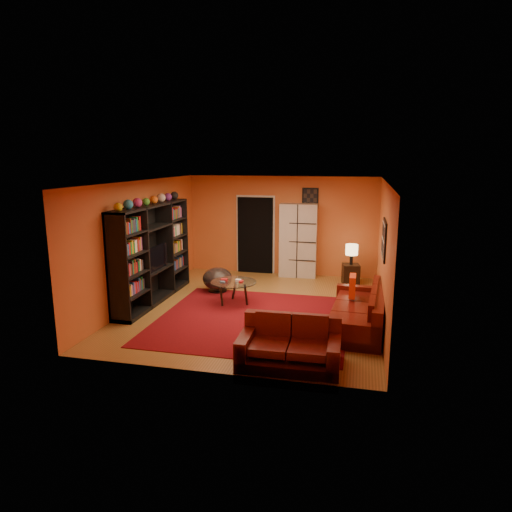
% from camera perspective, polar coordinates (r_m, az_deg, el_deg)
% --- Properties ---
extents(floor, '(6.00, 6.00, 0.00)m').
position_cam_1_polar(floor, '(9.56, -0.03, -6.50)').
color(floor, brown).
rests_on(floor, ground).
extents(ceiling, '(6.00, 6.00, 0.00)m').
position_cam_1_polar(ceiling, '(9.07, -0.03, 9.27)').
color(ceiling, white).
rests_on(ceiling, wall_back).
extents(wall_back, '(6.00, 0.00, 6.00)m').
position_cam_1_polar(wall_back, '(12.12, 3.18, 3.80)').
color(wall_back, '#C65E2B').
rests_on(wall_back, floor).
extents(wall_front, '(6.00, 0.00, 6.00)m').
position_cam_1_polar(wall_front, '(6.41, -6.12, -3.80)').
color(wall_front, '#C65E2B').
rests_on(wall_front, floor).
extents(wall_left, '(0.00, 6.00, 6.00)m').
position_cam_1_polar(wall_left, '(10.08, -14.02, 1.75)').
color(wall_left, '#C65E2B').
rests_on(wall_left, floor).
extents(wall_right, '(0.00, 6.00, 6.00)m').
position_cam_1_polar(wall_right, '(9.00, 15.66, 0.45)').
color(wall_right, '#C65E2B').
rests_on(wall_right, floor).
extents(rug, '(3.60, 3.60, 0.01)m').
position_cam_1_polar(rug, '(8.89, -0.43, -7.91)').
color(rug, '#550910').
rests_on(rug, floor).
extents(doorway, '(0.95, 0.10, 2.04)m').
position_cam_1_polar(doorway, '(12.27, -0.09, 2.60)').
color(doorway, black).
rests_on(doorway, floor).
extents(wall_art_right, '(0.03, 1.00, 0.70)m').
position_cam_1_polar(wall_art_right, '(8.65, 15.72, 2.01)').
color(wall_art_right, black).
rests_on(wall_art_right, wall_right).
extents(wall_art_back, '(0.42, 0.03, 0.52)m').
position_cam_1_polar(wall_art_back, '(11.91, 6.79, 7.22)').
color(wall_art_back, black).
rests_on(wall_art_back, wall_back).
extents(entertainment_unit, '(0.45, 3.00, 2.10)m').
position_cam_1_polar(entertainment_unit, '(10.03, -12.80, 0.30)').
color(entertainment_unit, black).
rests_on(entertainment_unit, floor).
extents(tv, '(0.90, 0.12, 0.52)m').
position_cam_1_polar(tv, '(9.94, -12.75, -0.21)').
color(tv, black).
rests_on(tv, entertainment_unit).
extents(sofa, '(1.15, 2.49, 0.85)m').
position_cam_1_polar(sofa, '(8.68, 13.06, -6.81)').
color(sofa, '#4A0D09').
rests_on(sofa, rug).
extents(loveseat, '(1.52, 0.94, 0.85)m').
position_cam_1_polar(loveseat, '(7.04, 4.28, -11.05)').
color(loveseat, '#4A0D09').
rests_on(loveseat, rug).
extents(throw_pillow, '(0.12, 0.42, 0.42)m').
position_cam_1_polar(throw_pillow, '(9.04, 11.96, -3.68)').
color(throw_pillow, '#F3411B').
rests_on(throw_pillow, sofa).
extents(coffee_table, '(0.97, 0.97, 0.48)m').
position_cam_1_polar(coffee_table, '(9.70, -2.79, -3.50)').
color(coffee_table, silver).
rests_on(coffee_table, floor).
extents(storage_cabinet, '(0.98, 0.47, 1.91)m').
position_cam_1_polar(storage_cabinet, '(11.91, 5.30, 1.94)').
color(storage_cabinet, beige).
rests_on(storage_cabinet, floor).
extents(bowl_chair, '(0.69, 0.69, 0.56)m').
position_cam_1_polar(bowl_chair, '(10.66, -4.84, -2.87)').
color(bowl_chair, black).
rests_on(bowl_chair, floor).
extents(side_table, '(0.47, 0.47, 0.50)m').
position_cam_1_polar(side_table, '(11.49, 11.75, -2.25)').
color(side_table, black).
rests_on(side_table, floor).
extents(table_lamp, '(0.30, 0.30, 0.50)m').
position_cam_1_polar(table_lamp, '(11.36, 11.88, 0.71)').
color(table_lamp, black).
rests_on(table_lamp, side_table).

